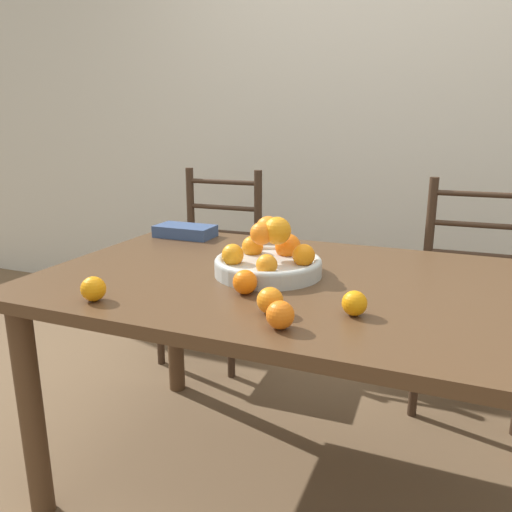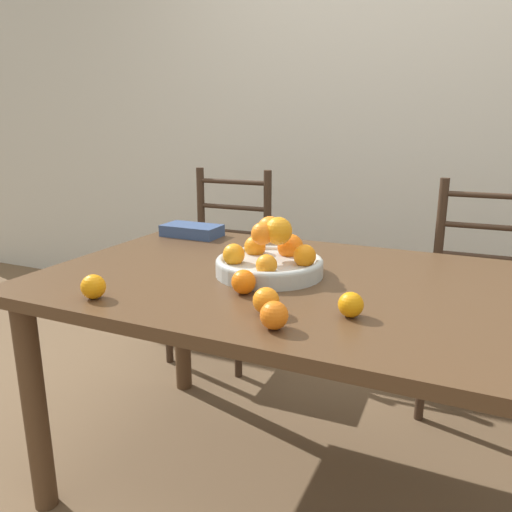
% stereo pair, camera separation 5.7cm
% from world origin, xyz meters
% --- Properties ---
extents(ground_plane, '(12.00, 12.00, 0.00)m').
position_xyz_m(ground_plane, '(0.00, 0.00, 0.00)').
color(ground_plane, brown).
extents(wall_back, '(8.00, 0.06, 2.60)m').
position_xyz_m(wall_back, '(0.00, 1.54, 1.30)').
color(wall_back, beige).
rests_on(wall_back, ground_plane).
extents(dining_table, '(1.57, 0.96, 0.72)m').
position_xyz_m(dining_table, '(0.00, 0.00, 0.63)').
color(dining_table, '#4C331E').
rests_on(dining_table, ground_plane).
extents(fruit_bowl, '(0.32, 0.32, 0.18)m').
position_xyz_m(fruit_bowl, '(-0.12, 0.01, 0.77)').
color(fruit_bowl, '#B2B7B2').
rests_on(fruit_bowl, dining_table).
extents(orange_loose_0, '(0.07, 0.07, 0.07)m').
position_xyz_m(orange_loose_0, '(-0.11, -0.19, 0.75)').
color(orange_loose_0, orange).
rests_on(orange_loose_0, dining_table).
extents(orange_loose_1, '(0.06, 0.06, 0.06)m').
position_xyz_m(orange_loose_1, '(0.05, -0.37, 0.75)').
color(orange_loose_1, orange).
rests_on(orange_loose_1, dining_table).
extents(orange_loose_2, '(0.06, 0.06, 0.06)m').
position_xyz_m(orange_loose_2, '(-0.00, -0.29, 0.75)').
color(orange_loose_2, orange).
rests_on(orange_loose_2, dining_table).
extents(orange_loose_3, '(0.06, 0.06, 0.06)m').
position_xyz_m(orange_loose_3, '(-0.45, -0.38, 0.75)').
color(orange_loose_3, orange).
rests_on(orange_loose_3, dining_table).
extents(orange_loose_4, '(0.06, 0.06, 0.06)m').
position_xyz_m(orange_loose_4, '(0.19, -0.23, 0.75)').
color(orange_loose_4, orange).
rests_on(orange_loose_4, dining_table).
extents(chair_left, '(0.43, 0.41, 0.94)m').
position_xyz_m(chair_left, '(-0.72, 0.80, 0.47)').
color(chair_left, '#382619').
rests_on(chair_left, ground_plane).
extents(chair_right, '(0.43, 0.41, 0.94)m').
position_xyz_m(chair_right, '(0.48, 0.80, 0.47)').
color(chair_right, '#382619').
rests_on(chair_right, ground_plane).
extents(book_stack, '(0.23, 0.13, 0.05)m').
position_xyz_m(book_stack, '(-0.61, 0.35, 0.74)').
color(book_stack, '#334770').
rests_on(book_stack, dining_table).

